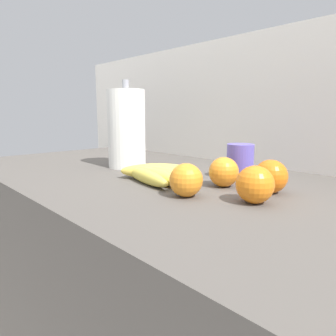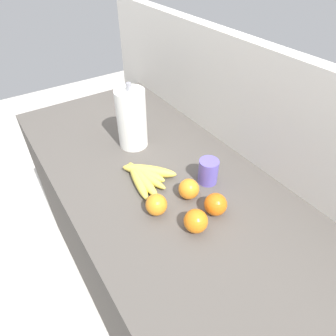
{
  "view_description": "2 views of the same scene",
  "coord_description": "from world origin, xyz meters",
  "px_view_note": "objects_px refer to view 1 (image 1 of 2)",
  "views": [
    {
      "loc": [
        0.59,
        -0.57,
        1.04
      ],
      "look_at": [
        0.03,
        -0.05,
        0.91
      ],
      "focal_mm": 33.1,
      "sensor_mm": 36.0,
      "label": 1
    },
    {
      "loc": [
        0.72,
        -0.43,
        1.6
      ],
      "look_at": [
        0.07,
        -0.0,
        0.95
      ],
      "focal_mm": 31.41,
      "sensor_mm": 36.0,
      "label": 2
    }
  ],
  "objects_px": {
    "orange_far_right": "(255,185)",
    "orange_back_right": "(271,176)",
    "orange_back_left": "(186,180)",
    "mug": "(240,162)",
    "banana_bunch": "(153,174)",
    "orange_center": "(224,172)",
    "paper_towel_roll": "(127,129)"
  },
  "relations": [
    {
      "from": "orange_far_right",
      "to": "orange_back_left",
      "type": "relative_size",
      "value": 1.05
    },
    {
      "from": "orange_back_left",
      "to": "mug",
      "type": "distance_m",
      "value": 0.24
    },
    {
      "from": "paper_towel_roll",
      "to": "banana_bunch",
      "type": "bearing_deg",
      "value": -18.98
    },
    {
      "from": "orange_back_left",
      "to": "mug",
      "type": "xyz_separation_m",
      "value": [
        -0.03,
        0.24,
        0.01
      ]
    },
    {
      "from": "orange_center",
      "to": "orange_far_right",
      "type": "bearing_deg",
      "value": -28.22
    },
    {
      "from": "orange_center",
      "to": "paper_towel_roll",
      "type": "bearing_deg",
      "value": -178.93
    },
    {
      "from": "banana_bunch",
      "to": "mug",
      "type": "relative_size",
      "value": 2.32
    },
    {
      "from": "orange_far_right",
      "to": "orange_center",
      "type": "bearing_deg",
      "value": 151.78
    },
    {
      "from": "paper_towel_roll",
      "to": "orange_far_right",
      "type": "bearing_deg",
      "value": -6.75
    },
    {
      "from": "banana_bunch",
      "to": "orange_back_right",
      "type": "distance_m",
      "value": 0.29
    },
    {
      "from": "orange_back_left",
      "to": "orange_back_right",
      "type": "distance_m",
      "value": 0.19
    },
    {
      "from": "orange_far_right",
      "to": "orange_back_left",
      "type": "xyz_separation_m",
      "value": [
        -0.13,
        -0.06,
        -0.0
      ]
    },
    {
      "from": "orange_back_right",
      "to": "paper_towel_roll",
      "type": "xyz_separation_m",
      "value": [
        -0.49,
        -0.04,
        0.09
      ]
    },
    {
      "from": "orange_far_right",
      "to": "orange_back_left",
      "type": "bearing_deg",
      "value": -153.1
    },
    {
      "from": "orange_back_right",
      "to": "mug",
      "type": "xyz_separation_m",
      "value": [
        -0.13,
        0.08,
        0.01
      ]
    },
    {
      "from": "orange_far_right",
      "to": "orange_back_right",
      "type": "distance_m",
      "value": 0.1
    },
    {
      "from": "orange_center",
      "to": "mug",
      "type": "distance_m",
      "value": 0.11
    },
    {
      "from": "banana_bunch",
      "to": "orange_center",
      "type": "height_order",
      "value": "orange_center"
    },
    {
      "from": "banana_bunch",
      "to": "paper_towel_roll",
      "type": "xyz_separation_m",
      "value": [
        -0.22,
        0.08,
        0.11
      ]
    },
    {
      "from": "orange_far_right",
      "to": "orange_center",
      "type": "distance_m",
      "value": 0.14
    },
    {
      "from": "mug",
      "to": "orange_back_left",
      "type": "bearing_deg",
      "value": -83.7
    },
    {
      "from": "banana_bunch",
      "to": "orange_back_left",
      "type": "bearing_deg",
      "value": -16.38
    },
    {
      "from": "banana_bunch",
      "to": "orange_back_right",
      "type": "relative_size",
      "value": 2.92
    },
    {
      "from": "orange_far_right",
      "to": "orange_center",
      "type": "height_order",
      "value": "orange_far_right"
    },
    {
      "from": "orange_back_left",
      "to": "paper_towel_roll",
      "type": "height_order",
      "value": "paper_towel_roll"
    },
    {
      "from": "banana_bunch",
      "to": "paper_towel_roll",
      "type": "relative_size",
      "value": 0.78
    },
    {
      "from": "orange_back_left",
      "to": "orange_back_right",
      "type": "relative_size",
      "value": 0.96
    },
    {
      "from": "paper_towel_roll",
      "to": "orange_back_left",
      "type": "bearing_deg",
      "value": -17.88
    },
    {
      "from": "banana_bunch",
      "to": "orange_back_left",
      "type": "xyz_separation_m",
      "value": [
        0.16,
        -0.05,
        0.02
      ]
    },
    {
      "from": "banana_bunch",
      "to": "orange_far_right",
      "type": "xyz_separation_m",
      "value": [
        0.29,
        0.02,
        0.02
      ]
    },
    {
      "from": "orange_back_left",
      "to": "paper_towel_roll",
      "type": "xyz_separation_m",
      "value": [
        -0.39,
        0.12,
        0.09
      ]
    },
    {
      "from": "orange_back_left",
      "to": "banana_bunch",
      "type": "bearing_deg",
      "value": 163.62
    }
  ]
}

